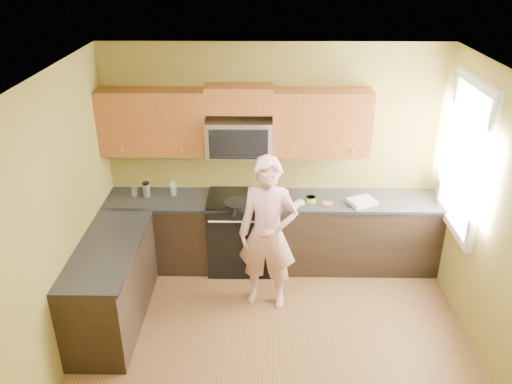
{
  "coord_description": "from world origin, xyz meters",
  "views": [
    {
      "loc": [
        -0.13,
        -3.81,
        3.67
      ],
      "look_at": [
        -0.2,
        1.3,
        1.2
      ],
      "focal_mm": 36.21,
      "sensor_mm": 36.0,
      "label": 1
    }
  ],
  "objects_px": {
    "microwave": "(239,154)",
    "travel_mug": "(147,196)",
    "frying_pan": "(237,207)",
    "woman": "(268,234)",
    "stove": "(240,232)",
    "butter_tub": "(311,202)"
  },
  "relations": [
    {
      "from": "woman",
      "to": "stove",
      "type": "bearing_deg",
      "value": 125.11
    },
    {
      "from": "butter_tub",
      "to": "woman",
      "type": "bearing_deg",
      "value": -127.0
    },
    {
      "from": "woman",
      "to": "butter_tub",
      "type": "height_order",
      "value": "woman"
    },
    {
      "from": "stove",
      "to": "travel_mug",
      "type": "distance_m",
      "value": 1.21
    },
    {
      "from": "microwave",
      "to": "frying_pan",
      "type": "xyz_separation_m",
      "value": [
        -0.02,
        -0.38,
        -0.5
      ]
    },
    {
      "from": "microwave",
      "to": "woman",
      "type": "height_order",
      "value": "woman"
    },
    {
      "from": "travel_mug",
      "to": "woman",
      "type": "bearing_deg",
      "value": -28.69
    },
    {
      "from": "microwave",
      "to": "frying_pan",
      "type": "height_order",
      "value": "microwave"
    },
    {
      "from": "stove",
      "to": "woman",
      "type": "distance_m",
      "value": 0.9
    },
    {
      "from": "frying_pan",
      "to": "woman",
      "type": "bearing_deg",
      "value": -48.5
    },
    {
      "from": "butter_tub",
      "to": "microwave",
      "type": "bearing_deg",
      "value": 168.38
    },
    {
      "from": "stove",
      "to": "frying_pan",
      "type": "distance_m",
      "value": 0.54
    },
    {
      "from": "stove",
      "to": "travel_mug",
      "type": "relative_size",
      "value": 5.18
    },
    {
      "from": "stove",
      "to": "woman",
      "type": "height_order",
      "value": "woman"
    },
    {
      "from": "stove",
      "to": "travel_mug",
      "type": "bearing_deg",
      "value": 176.65
    },
    {
      "from": "frying_pan",
      "to": "stove",
      "type": "bearing_deg",
      "value": 90.8
    },
    {
      "from": "butter_tub",
      "to": "travel_mug",
      "type": "height_order",
      "value": "travel_mug"
    },
    {
      "from": "stove",
      "to": "woman",
      "type": "xyz_separation_m",
      "value": [
        0.33,
        -0.73,
        0.4
      ]
    },
    {
      "from": "woman",
      "to": "frying_pan",
      "type": "xyz_separation_m",
      "value": [
        -0.35,
        0.47,
        0.08
      ]
    },
    {
      "from": "microwave",
      "to": "travel_mug",
      "type": "distance_m",
      "value": 1.24
    },
    {
      "from": "microwave",
      "to": "frying_pan",
      "type": "distance_m",
      "value": 0.63
    },
    {
      "from": "microwave",
      "to": "frying_pan",
      "type": "relative_size",
      "value": 1.48
    }
  ]
}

